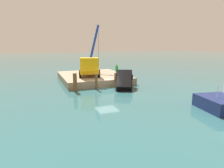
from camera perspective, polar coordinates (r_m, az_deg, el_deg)
ground at (r=23.47m, az=-1.48°, el=-1.43°), size 200.00×200.00×0.00m
dock at (r=28.94m, az=-5.46°, el=1.86°), size 10.28×8.77×0.87m
crane_truck at (r=27.67m, az=-6.34°, el=5.14°), size 7.95×4.98×7.30m
dock_worker at (r=26.35m, az=1.37°, el=3.85°), size 0.34×0.34×1.72m
salvaged_car at (r=23.20m, az=3.42°, el=0.07°), size 4.73×3.61×3.15m
piling_near at (r=22.51m, az=-10.46°, el=0.46°), size 0.43×0.43×2.02m
piling_mid at (r=23.08m, az=-4.48°, el=0.69°), size 0.28×0.28×1.87m
piling_far at (r=23.84m, az=0.99°, el=1.02°), size 0.32×0.32×1.83m
piling_end at (r=24.76m, az=5.32°, el=1.45°), size 0.32×0.32×1.90m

